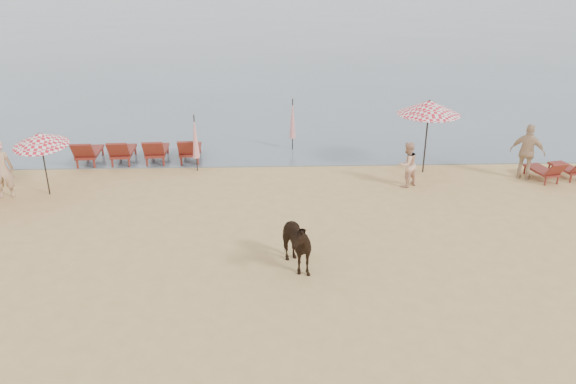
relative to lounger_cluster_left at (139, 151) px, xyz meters
name	(u,v)px	position (x,y,z in m)	size (l,w,h in m)	color
ground	(297,337)	(5.33, -10.59, -0.49)	(120.00, 120.00, 0.00)	tan
sea	(271,7)	(5.33, 69.41, -0.49)	(160.00, 140.00, 0.06)	#51606B
lounger_cluster_left	(139,151)	(0.00, 0.00, 0.00)	(4.55, 2.12, 0.71)	maroon
lounger_cluster_right	(558,169)	(14.75, -2.20, -0.10)	(1.86, 1.82, 0.57)	maroon
umbrella_open_left_b	(40,139)	(-2.32, -2.89, 1.37)	(1.69, 1.72, 2.15)	black
umbrella_open_right	(429,107)	(10.32, -1.30, 1.87)	(2.15, 2.15, 2.63)	black
umbrella_closed_left	(195,137)	(2.22, -0.88, 0.78)	(0.25, 0.25, 2.07)	black
umbrella_closed_right	(293,119)	(5.75, 1.34, 0.78)	(0.25, 0.25, 2.08)	black
cow	(292,242)	(5.36, -7.81, 0.21)	(0.75, 1.65, 1.40)	black
beachgoer_left	(1,169)	(-3.61, -3.09, 0.47)	(0.70, 0.46, 1.92)	tan
beachgoer_right_a	(407,164)	(9.39, -2.58, 0.28)	(0.75, 0.58, 1.54)	#DAA588
beachgoer_right_b	(527,152)	(13.64, -2.05, 0.48)	(1.14, 0.47, 1.94)	tan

